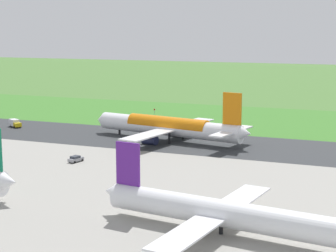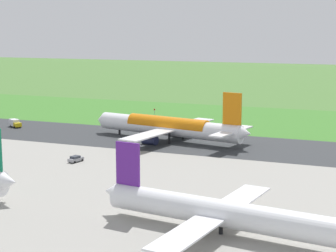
% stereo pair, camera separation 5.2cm
% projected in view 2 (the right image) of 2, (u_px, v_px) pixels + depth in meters
% --- Properties ---
extents(ground_plane, '(800.00, 800.00, 0.00)m').
position_uv_depth(ground_plane, '(150.00, 139.00, 173.25)').
color(ground_plane, '#477233').
extents(runway_asphalt, '(600.00, 32.67, 0.06)m').
position_uv_depth(runway_asphalt, '(150.00, 139.00, 173.25)').
color(runway_asphalt, '#2D3033').
rests_on(runway_asphalt, ground).
extents(apron_concrete, '(440.00, 110.00, 0.05)m').
position_uv_depth(apron_concrete, '(13.00, 200.00, 111.66)').
color(apron_concrete, gray).
rests_on(apron_concrete, ground).
extents(grass_verge_foreground, '(600.00, 80.00, 0.04)m').
position_uv_depth(grass_verge_foreground, '(196.00, 119.00, 212.44)').
color(grass_verge_foreground, '#3C782B').
rests_on(grass_verge_foreground, ground).
extents(airliner_main, '(53.89, 44.35, 15.88)m').
position_uv_depth(airliner_main, '(169.00, 127.00, 170.20)').
color(airliner_main, white).
rests_on(airliner_main, ground).
extents(airliner_parked_near, '(46.39, 38.09, 13.55)m').
position_uv_depth(airliner_parked_near, '(220.00, 212.00, 92.80)').
color(airliner_parked_near, white).
rests_on(airliner_parked_near, ground).
extents(service_truck_baggage, '(6.15, 4.85, 2.65)m').
position_uv_depth(service_truck_baggage, '(15.00, 123.00, 194.60)').
color(service_truck_baggage, gold).
rests_on(service_truck_baggage, ground).
extents(service_car_followme, '(2.63, 4.48, 1.62)m').
position_uv_depth(service_car_followme, '(76.00, 159.00, 143.63)').
color(service_car_followme, gray).
rests_on(service_car_followme, ground).
extents(no_stopping_sign, '(0.60, 0.10, 2.94)m').
position_uv_depth(no_stopping_sign, '(154.00, 112.00, 218.47)').
color(no_stopping_sign, slate).
rests_on(no_stopping_sign, ground).
extents(traffic_cone_orange, '(0.40, 0.40, 0.55)m').
position_uv_depth(traffic_cone_orange, '(147.00, 114.00, 222.30)').
color(traffic_cone_orange, orange).
rests_on(traffic_cone_orange, ground).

